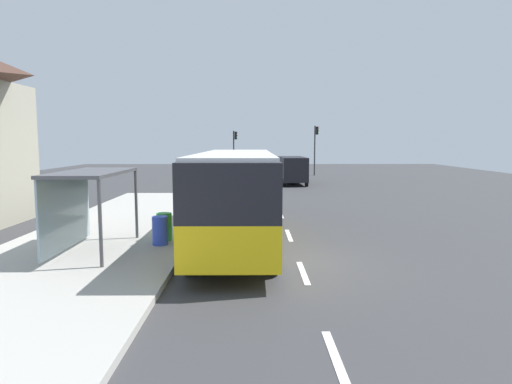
{
  "coord_description": "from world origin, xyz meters",
  "views": [
    {
      "loc": [
        -1.12,
        -13.15,
        3.58
      ],
      "look_at": [
        -1.0,
        5.64,
        1.5
      ],
      "focal_mm": 31.95,
      "sensor_mm": 36.0,
      "label": 1
    }
  ],
  "objects_px": {
    "bus": "(236,192)",
    "recycling_bin_blue": "(160,231)",
    "bus_shelter": "(82,190)",
    "sedan_near": "(290,172)",
    "recycling_bin_green": "(164,227)",
    "traffic_light_near_side": "(316,143)",
    "white_van": "(293,168)",
    "traffic_light_far_side": "(235,146)",
    "sedan_far": "(285,167)"
  },
  "relations": [
    {
      "from": "white_van",
      "to": "bus_shelter",
      "type": "xyz_separation_m",
      "value": [
        -8.61,
        -24.2,
        0.75
      ]
    },
    {
      "from": "bus",
      "to": "traffic_light_near_side",
      "type": "xyz_separation_m",
      "value": [
        7.21,
        32.45,
        1.62
      ]
    },
    {
      "from": "white_van",
      "to": "traffic_light_near_side",
      "type": "xyz_separation_m",
      "value": [
        3.3,
        10.03,
        2.12
      ]
    },
    {
      "from": "bus",
      "to": "sedan_far",
      "type": "height_order",
      "value": "bus"
    },
    {
      "from": "recycling_bin_blue",
      "to": "bus_shelter",
      "type": "height_order",
      "value": "bus_shelter"
    },
    {
      "from": "recycling_bin_green",
      "to": "bus_shelter",
      "type": "relative_size",
      "value": 0.24
    },
    {
      "from": "white_van",
      "to": "traffic_light_near_side",
      "type": "bearing_deg",
      "value": 71.8
    },
    {
      "from": "sedan_far",
      "to": "recycling_bin_blue",
      "type": "relative_size",
      "value": 4.64
    },
    {
      "from": "sedan_far",
      "to": "bus",
      "type": "bearing_deg",
      "value": -96.82
    },
    {
      "from": "sedan_near",
      "to": "bus",
      "type": "bearing_deg",
      "value": -98.7
    },
    {
      "from": "white_van",
      "to": "traffic_light_far_side",
      "type": "xyz_separation_m",
      "value": [
        -5.3,
        10.83,
        1.82
      ]
    },
    {
      "from": "recycling_bin_blue",
      "to": "recycling_bin_green",
      "type": "distance_m",
      "value": 0.7
    },
    {
      "from": "sedan_far",
      "to": "recycling_bin_blue",
      "type": "bearing_deg",
      "value": -100.67
    },
    {
      "from": "sedan_far",
      "to": "recycling_bin_blue",
      "type": "distance_m",
      "value": 35.11
    },
    {
      "from": "bus",
      "to": "sedan_near",
      "type": "bearing_deg",
      "value": 81.3
    },
    {
      "from": "bus",
      "to": "traffic_light_far_side",
      "type": "distance_m",
      "value": 33.31
    },
    {
      "from": "sedan_far",
      "to": "traffic_light_near_side",
      "type": "bearing_deg",
      "value": -18.64
    },
    {
      "from": "sedan_near",
      "to": "traffic_light_near_side",
      "type": "height_order",
      "value": "traffic_light_near_side"
    },
    {
      "from": "sedan_near",
      "to": "recycling_bin_blue",
      "type": "xyz_separation_m",
      "value": [
        -6.5,
        -27.19,
        -0.14
      ]
    },
    {
      "from": "bus",
      "to": "recycling_bin_green",
      "type": "height_order",
      "value": "bus"
    },
    {
      "from": "bus_shelter",
      "to": "white_van",
      "type": "bearing_deg",
      "value": 70.41
    },
    {
      "from": "sedan_near",
      "to": "traffic_light_near_side",
      "type": "distance_m",
      "value": 7.49
    },
    {
      "from": "sedan_far",
      "to": "bus_shelter",
      "type": "distance_m",
      "value": 36.38
    },
    {
      "from": "white_van",
      "to": "recycling_bin_green",
      "type": "relative_size",
      "value": 5.54
    },
    {
      "from": "bus",
      "to": "recycling_bin_blue",
      "type": "bearing_deg",
      "value": -158.73
    },
    {
      "from": "recycling_bin_blue",
      "to": "traffic_light_far_side",
      "type": "relative_size",
      "value": 0.2
    },
    {
      "from": "white_van",
      "to": "traffic_light_far_side",
      "type": "relative_size",
      "value": 1.11
    },
    {
      "from": "bus",
      "to": "traffic_light_near_side",
      "type": "distance_m",
      "value": 33.28
    },
    {
      "from": "recycling_bin_blue",
      "to": "recycling_bin_green",
      "type": "xyz_separation_m",
      "value": [
        0.0,
        0.7,
        0.0
      ]
    },
    {
      "from": "bus",
      "to": "bus_shelter",
      "type": "height_order",
      "value": "bus"
    },
    {
      "from": "sedan_near",
      "to": "recycling_bin_green",
      "type": "relative_size",
      "value": 4.68
    },
    {
      "from": "traffic_light_near_side",
      "to": "bus_shelter",
      "type": "relative_size",
      "value": 1.31
    },
    {
      "from": "sedan_far",
      "to": "traffic_light_far_side",
      "type": "height_order",
      "value": "traffic_light_far_side"
    },
    {
      "from": "bus_shelter",
      "to": "bus",
      "type": "bearing_deg",
      "value": 20.63
    },
    {
      "from": "white_van",
      "to": "recycling_bin_green",
      "type": "xyz_separation_m",
      "value": [
        -6.4,
        -22.69,
        -0.69
      ]
    },
    {
      "from": "bus",
      "to": "white_van",
      "type": "relative_size",
      "value": 2.09
    },
    {
      "from": "bus",
      "to": "recycling_bin_blue",
      "type": "xyz_separation_m",
      "value": [
        -2.49,
        -0.97,
        -1.19
      ]
    },
    {
      "from": "sedan_near",
      "to": "sedan_far",
      "type": "distance_m",
      "value": 7.31
    },
    {
      "from": "sedan_far",
      "to": "recycling_bin_green",
      "type": "relative_size",
      "value": 4.64
    },
    {
      "from": "recycling_bin_green",
      "to": "traffic_light_near_side",
      "type": "distance_m",
      "value": 34.24
    },
    {
      "from": "white_van",
      "to": "sedan_near",
      "type": "height_order",
      "value": "white_van"
    },
    {
      "from": "sedan_near",
      "to": "traffic_light_near_side",
      "type": "xyz_separation_m",
      "value": [
        3.2,
        6.23,
        2.68
      ]
    },
    {
      "from": "bus",
      "to": "traffic_light_near_side",
      "type": "bearing_deg",
      "value": 77.48
    },
    {
      "from": "sedan_far",
      "to": "sedan_near",
      "type": "bearing_deg",
      "value": -89.99
    },
    {
      "from": "bus",
      "to": "recycling_bin_blue",
      "type": "relative_size",
      "value": 11.6
    },
    {
      "from": "traffic_light_far_side",
      "to": "white_van",
      "type": "bearing_deg",
      "value": -63.93
    },
    {
      "from": "traffic_light_near_side",
      "to": "bus_shelter",
      "type": "height_order",
      "value": "traffic_light_near_side"
    },
    {
      "from": "sedan_far",
      "to": "traffic_light_far_side",
      "type": "distance_m",
      "value": 5.9
    },
    {
      "from": "sedan_far",
      "to": "traffic_light_near_side",
      "type": "xyz_separation_m",
      "value": [
        3.2,
        -1.08,
        2.68
      ]
    },
    {
      "from": "white_van",
      "to": "recycling_bin_blue",
      "type": "relative_size",
      "value": 5.54
    }
  ]
}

